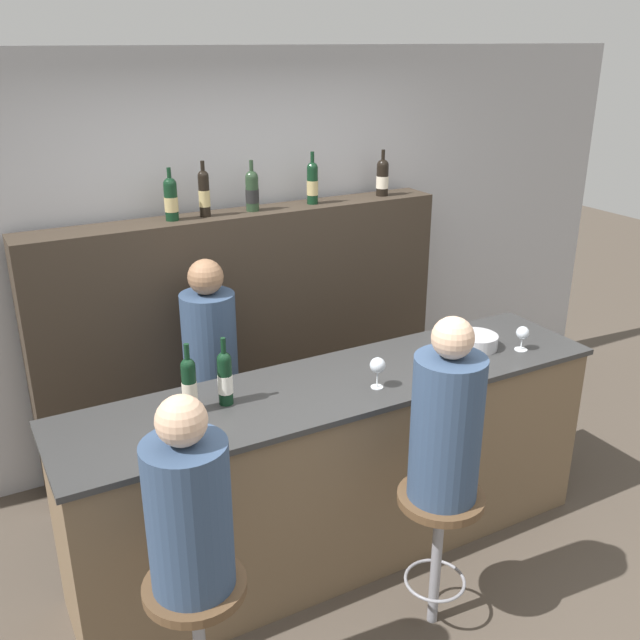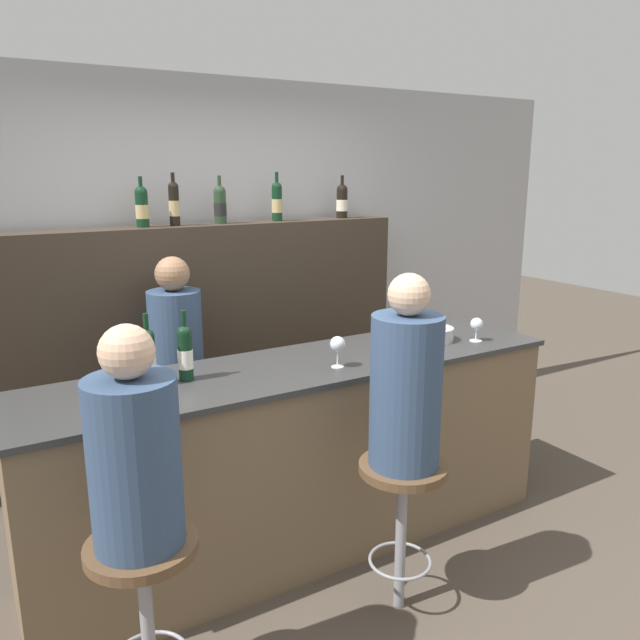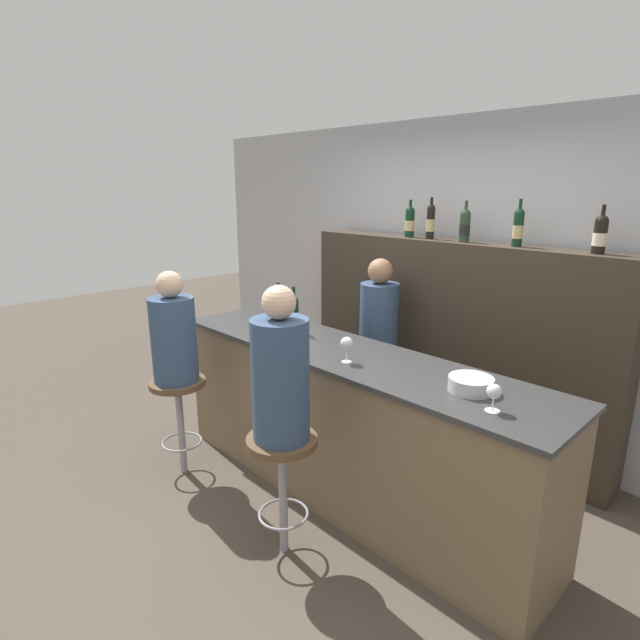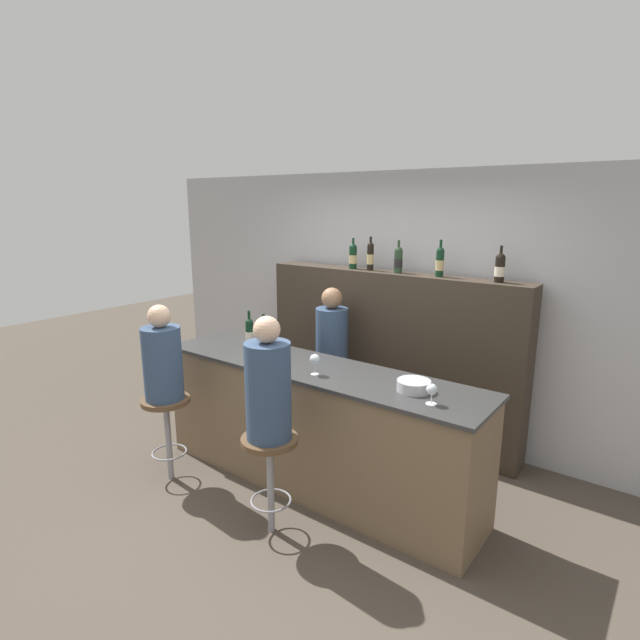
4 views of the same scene
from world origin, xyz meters
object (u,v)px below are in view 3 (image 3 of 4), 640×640
bar_stool_right (282,463)px  wine_bottle_backbar_1 (431,221)px  wine_bottle_backbar_2 (465,225)px  bar_stool_left (179,400)px  wine_bottle_backbar_0 (410,222)px  wine_bottle_counter_1 (294,314)px  wine_bottle_backbar_3 (518,227)px  wine_bottle_counter_0 (279,309)px  wine_glass_0 (347,344)px  guest_seated_left (173,335)px  metal_bowl (471,384)px  guest_seated_right (280,374)px  wine_bottle_backbar_4 (600,234)px  wine_glass_1 (494,392)px  bartender (378,357)px

bar_stool_right → wine_bottle_backbar_1: bearing=101.1°
wine_bottle_backbar_2 → bar_stool_right: (0.06, -1.88, -1.20)m
wine_bottle_backbar_1 → bar_stool_left: (-0.79, -1.88, -1.22)m
wine_bottle_backbar_1 → wine_bottle_backbar_0: bearing=180.0°
wine_bottle_counter_1 → wine_bottle_backbar_2: (0.66, 1.15, 0.61)m
wine_bottle_counter_1 → wine_bottle_backbar_3: 1.69m
wine_bottle_backbar_1 → bar_stool_right: (0.37, -1.88, -1.22)m
wine_bottle_counter_0 → wine_glass_0: (0.89, -0.20, -0.02)m
wine_bottle_counter_1 → guest_seated_left: (-0.44, -0.73, -0.10)m
metal_bowl → bar_stool_left: bearing=-160.5°
guest_seated_left → bar_stool_right: 1.26m
wine_bottle_counter_1 → guest_seated_right: size_ratio=0.39×
wine_bottle_backbar_4 → guest_seated_right: (-0.88, -1.88, -0.67)m
wine_glass_0 → wine_bottle_backbar_1: bearing=104.7°
metal_bowl → guest_seated_left: bearing=-160.5°
wine_bottle_backbar_2 → wine_glass_0: 1.49m
guest_seated_left → wine_bottle_counter_1: bearing=59.2°
wine_bottle_counter_1 → wine_bottle_backbar_2: size_ratio=1.09×
wine_glass_1 → wine_bottle_counter_0: bearing=173.7°
wine_bottle_backbar_4 → guest_seated_right: size_ratio=0.36×
wine_bottle_backbar_2 → wine_glass_0: size_ratio=1.92×
wine_bottle_counter_1 → guest_seated_right: guest_seated_right is taller
wine_bottle_backbar_2 → wine_bottle_backbar_4: wine_bottle_backbar_2 is taller
wine_bottle_backbar_2 → guest_seated_left: bearing=-120.3°
wine_glass_0 → guest_seated_right: 0.53m
wine_bottle_backbar_2 → wine_bottle_backbar_4: bearing=0.0°
wine_bottle_backbar_2 → bar_stool_right: wine_bottle_backbar_2 is taller
wine_bottle_backbar_1 → metal_bowl: wine_bottle_backbar_1 is taller
wine_bottle_backbar_2 → wine_bottle_counter_1: bearing=-120.0°
bar_stool_right → guest_seated_right: size_ratio=0.85×
wine_bottle_counter_0 → metal_bowl: wine_bottle_counter_0 is taller
wine_bottle_backbar_0 → wine_bottle_backbar_1: bearing=0.0°
wine_bottle_backbar_0 → bar_stool_right: bearing=-73.1°
wine_glass_0 → bar_stool_left: size_ratio=0.22×
wine_bottle_backbar_3 → guest_seated_left: size_ratio=0.42×
wine_bottle_counter_1 → metal_bowl: 1.47m
wine_bottle_counter_1 → bar_stool_left: (-0.44, -0.73, -0.59)m
bar_stool_left → wine_bottle_backbar_0: bearing=72.5°
metal_bowl → bar_stool_left: metal_bowl is taller
bar_stool_left → wine_bottle_backbar_1: bearing=67.1°
wine_bottle_backbar_0 → wine_glass_1: (1.50, -1.35, -0.65)m
wine_bottle_counter_0 → wine_bottle_backbar_1: (0.53, 1.15, 0.62)m
wine_bottle_backbar_4 → metal_bowl: wine_bottle_backbar_4 is taller
wine_bottle_backbar_1 → bartender: 1.17m
wine_bottle_backbar_1 → bartender: wine_bottle_backbar_1 is taller
wine_bottle_counter_0 → metal_bowl: 1.64m
metal_bowl → guest_seated_left: (-1.90, -0.67, -0.00)m
wine_bottle_backbar_4 → metal_bowl: 1.41m
wine_bottle_counter_0 → wine_glass_0: size_ratio=2.14×
wine_bottle_backbar_2 → guest_seated_left: wine_bottle_backbar_2 is taller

